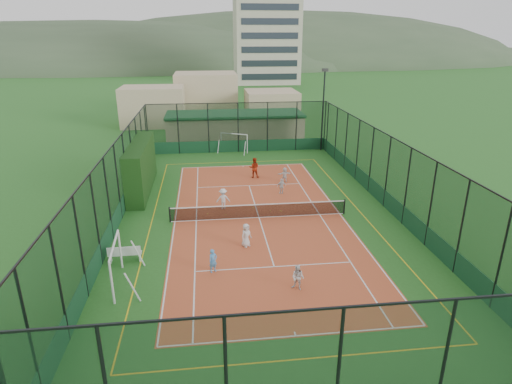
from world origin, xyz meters
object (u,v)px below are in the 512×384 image
Objects in this scene: clubhouse at (235,127)px; futsal_goal_far at (234,143)px; child_near_mid at (213,261)px; child_far_back at (285,175)px; apartment_tower at (266,18)px; child_far_left at (223,199)px; child_near_right at (298,278)px; child_far_right at (282,186)px; white_bench at (125,253)px; futsal_goal_near at (116,265)px; coach at (254,168)px; child_near_left at (246,235)px; floodlight_ne at (323,111)px.

clubhouse is 5.16× the size of futsal_goal_far.
child_near_mid is 1.03× the size of child_far_back.
child_far_left is (-14.27, -80.18, -14.25)m from apartment_tower.
child_near_right is 1.04× the size of child_far_back.
futsal_goal_far is at bearing 125.57° from child_near_right.
futsal_goal_far is 2.40× the size of child_far_back.
child_near_right is at bearing 77.60° from child_far_right.
child_far_left is (5.53, 6.69, 0.26)m from white_bench.
clubhouse is 8.80× the size of white_bench.
child_far_right is (4.52, 2.43, -0.13)m from child_far_left.
futsal_goal_near reaches higher than child_near_right.
coach is (-11.35, -73.56, -14.13)m from apartment_tower.
coach is (1.09, -8.49, -0.08)m from futsal_goal_far.
child_far_right is at bearing 29.22° from child_near_left.
futsal_goal_near is (-7.77, -29.14, -0.51)m from clubhouse.
white_bench is at bearing 129.85° from child_near_mid.
floodlight_ne reaches higher than coach.
coach is at bearing 55.94° from white_bench.
coach is (0.65, -13.56, -0.71)m from clubhouse.
futsal_goal_far reaches higher than child_near_left.
clubhouse is 15.35m from child_far_back.
apartment_tower is 9.05× the size of futsal_goal_near.
child_far_left reaches higher than child_far_right.
child_far_right is (10.05, 9.12, 0.13)m from white_bench.
child_far_left is 1.21× the size of child_far_back.
child_far_back is (2.21, 15.57, -0.02)m from child_near_right.
futsal_goal_far is at bearing -20.43° from futsal_goal_near.
clubhouse is 62.64m from apartment_tower.
futsal_goal_near reaches higher than white_bench.
white_bench is 1.17× the size of child_far_left.
child_near_right is at bearing 105.18° from child_far_left.
futsal_goal_far is 25.55m from child_near_right.
clubhouse is at bearing 124.29° from child_near_right.
child_far_back is at bearing 114.75° from child_near_right.
child_near_right is at bearing -107.27° from floodlight_ne.
child_near_mid is 15.44m from coach.
futsal_goal_near is at bearing 157.11° from child_near_mid.
apartment_tower is at bearing 78.69° from clubhouse.
floodlight_ne is 26.17m from child_near_mid.
child_far_left is 1.22× the size of child_far_right.
coach is (1.88, 12.37, 0.17)m from child_near_left.
white_bench is at bearing 36.39° from child_far_right.
child_near_left reaches higher than child_near_mid.
child_near_left is 1.13× the size of child_far_back.
child_near_left is (-13.23, -85.92, -14.30)m from apartment_tower.
futsal_goal_far is at bearing -100.83° from apartment_tower.
futsal_goal_far is at bearing -78.68° from child_far_back.
coach reaches higher than white_bench.
apartment_tower is at bearing -101.17° from child_far_left.
futsal_goal_near is at bearing -104.93° from clubhouse.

